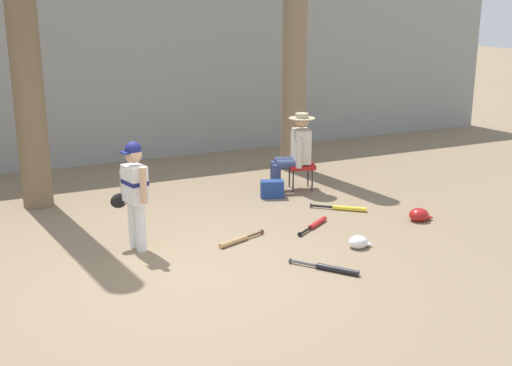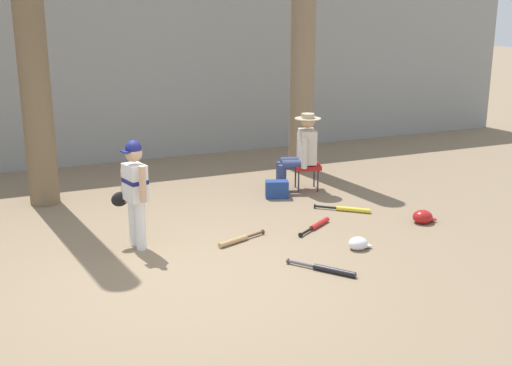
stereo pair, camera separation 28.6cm
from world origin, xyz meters
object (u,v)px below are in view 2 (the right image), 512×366
Objects in this scene: bat_yellow_trainer at (349,209)px; tree_behind_spectator at (302,55)px; batting_helmet_white at (358,244)px; seated_spectator at (301,150)px; folding_stool at (307,167)px; tree_near_player at (27,2)px; batting_helmet_red at (423,217)px; handbag_beside_stool at (277,189)px; bat_wood_tan at (237,240)px; young_ballplayer at (134,187)px; bat_red_barrel at (317,225)px; bat_black_composite at (329,270)px.

tree_behind_spectator is at bearing 79.00° from bat_yellow_trainer.
bat_yellow_trainer is at bearing 63.22° from batting_helmet_white.
folding_stool is at bearing -17.34° from seated_spectator.
tree_near_player reaches higher than batting_helmet_red.
handbag_beside_stool reaches higher than bat_wood_tan.
young_ballplayer is at bearing -155.40° from folding_stool.
bat_red_barrel is (2.32, -0.25, -0.71)m from young_ballplayer.
bat_red_barrel is (-0.08, -1.42, -0.10)m from handbag_beside_stool.
folding_stool is 2.56m from bat_wood_tan.
seated_spectator is at bearing 110.97° from batting_helmet_red.
tree_behind_spectator is 4.30m from batting_helmet_white.
tree_near_player is 5.21m from bat_yellow_trainer.
seated_spectator is 1.71× the size of bat_wood_tan.
young_ballplayer is 3.23m from seated_spectator.
tree_near_player is at bearing 161.27° from handbag_beside_stool.
folding_stool is 0.77× the size of bat_red_barrel.
handbag_beside_stool is 1.42m from bat_red_barrel.
handbag_beside_stool reaches higher than bat_black_composite.
tree_near_player reaches higher than bat_wood_tan.
bat_red_barrel is (-0.59, -1.66, -0.61)m from seated_spectator.
young_ballplayer reaches higher than batting_helmet_white.
young_ballplayer is 1.90× the size of bat_black_composite.
tree_behind_spectator reaches higher than seated_spectator.
batting_helmet_red is 1.16× the size of batting_helmet_white.
tree_behind_spectator reaches higher than bat_yellow_trainer.
bat_red_barrel is 0.94× the size of bat_black_composite.
young_ballplayer reaches higher than seated_spectator.
tree_behind_spectator is (4.33, 0.31, -0.86)m from tree_near_player.
young_ballplayer reaches higher than bat_wood_tan.
bat_yellow_trainer is at bearing -83.94° from seated_spectator.
folding_stool is 0.29m from seated_spectator.
tree_behind_spectator is at bearing 51.06° from bat_wood_tan.
batting_helmet_red reaches higher than bat_black_composite.
batting_helmet_red is (1.30, -1.81, -0.05)m from handbag_beside_stool.
tree_near_player is 9.94× the size of bat_yellow_trainer.
bat_wood_tan is (1.97, -2.61, -2.80)m from tree_near_player.
tree_near_player is 4.90m from bat_red_barrel.
batting_helmet_red is (1.96, 0.95, 0.05)m from bat_black_composite.
batting_helmet_white is at bearing -84.85° from bat_red_barrel.
batting_helmet_red is (1.37, -0.39, 0.05)m from bat_red_barrel.
batting_helmet_white is (-0.65, -1.28, 0.04)m from bat_yellow_trainer.
tree_behind_spectator is 7.18× the size of bat_yellow_trainer.
handbag_beside_stool is at bearing 25.94° from young_ballplayer.
tree_behind_spectator is at bearing 51.60° from handbag_beside_stool.
handbag_beside_stool is at bearing 86.80° from bat_red_barrel.
bat_yellow_trainer is (1.90, 0.52, -0.00)m from bat_wood_tan.
batting_helmet_white is (-0.00, -2.28, -0.06)m from handbag_beside_stool.
handbag_beside_stool is 1.22× the size of batting_helmet_white.
tree_behind_spectator reaches higher than bat_red_barrel.
tree_near_player is at bearing 133.63° from batting_helmet_white.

